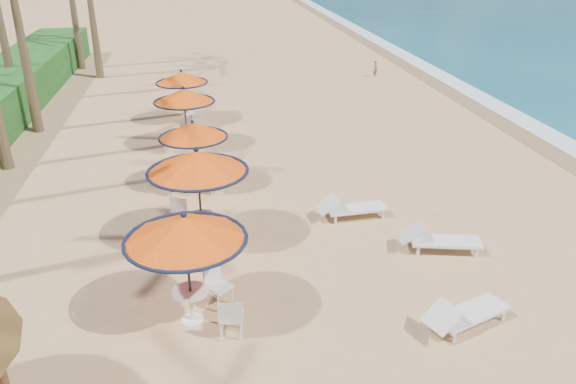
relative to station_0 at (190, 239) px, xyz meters
name	(u,v)px	position (x,y,z in m)	size (l,w,h in m)	color
ground	(421,295)	(5.02, 0.14, -1.96)	(160.00, 160.00, 0.00)	tan
foam_strip	(547,134)	(14.32, 10.14, -1.96)	(1.20, 140.00, 0.04)	white
wetsand_band	(527,135)	(13.42, 10.14, -1.96)	(1.40, 140.00, 0.02)	olive
station_0	(190,239)	(0.00, 0.00, 0.00)	(2.46, 2.46, 2.57)	black
station_1	(198,171)	(0.20, 3.33, 0.09)	(2.57, 2.57, 2.68)	black
station_2	(193,139)	(0.08, 6.95, -0.30)	(2.17, 2.17, 2.26)	black
station_3	(183,101)	(-0.27, 10.86, -0.14)	(2.29, 2.37, 2.39)	black
station_4	(183,84)	(-0.31, 14.20, -0.27)	(2.22, 2.22, 2.31)	black
lounger_near	(464,314)	(5.43, -1.09, -1.63)	(2.07, 1.29, 0.71)	silver
lounger_mid	(438,239)	(6.12, 1.94, -1.61)	(2.14, 1.08, 0.74)	silver
lounger_far	(350,207)	(4.39, 4.10, -1.62)	(2.05, 0.77, 0.72)	silver
person	(375,68)	(10.47, 21.43, -1.47)	(0.35, 0.23, 0.97)	#886045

